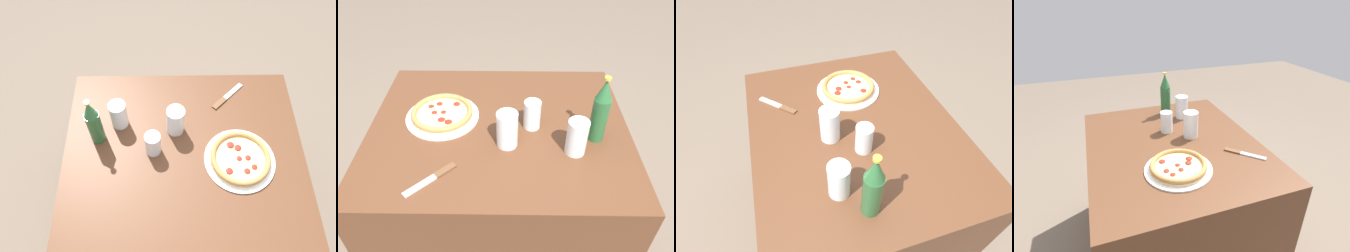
{
  "view_description": "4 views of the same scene",
  "coord_description": "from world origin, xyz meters",
  "views": [
    {
      "loc": [
        -0.08,
        -0.66,
        1.99
      ],
      "look_at": [
        -0.07,
        0.08,
        0.81
      ],
      "focal_mm": 35.0,
      "sensor_mm": 36.0,
      "label": 1
    },
    {
      "loc": [
        -0.04,
        1.03,
        1.57
      ],
      "look_at": [
        -0.03,
        0.11,
        0.81
      ],
      "focal_mm": 35.0,
      "sensor_mm": 36.0,
      "label": 2
    },
    {
      "loc": [
        -0.73,
        0.27,
        1.52
      ],
      "look_at": [
        -0.06,
        0.06,
        0.79
      ],
      "focal_mm": 28.0,
      "sensor_mm": 36.0,
      "label": 3
    },
    {
      "loc": [
        1.13,
        -0.35,
        1.42
      ],
      "look_at": [
        -0.07,
        0.08,
        0.78
      ],
      "focal_mm": 28.0,
      "sensor_mm": 36.0,
      "label": 4
    }
  ],
  "objects": [
    {
      "name": "glass_iced_tea",
      "position": [
        -0.13,
        0.01,
        0.78
      ],
      "size": [
        0.07,
        0.07,
        0.12
      ],
      "color": "white",
      "rests_on": "table"
    },
    {
      "name": "ground_plane",
      "position": [
        0.0,
        0.0,
        0.0
      ],
      "size": [
        8.0,
        8.0,
        0.0
      ],
      "primitive_type": "plane",
      "color": "#6B5B4C"
    },
    {
      "name": "knife",
      "position": [
        0.22,
        0.29,
        0.73
      ],
      "size": [
        0.16,
        0.16,
        0.01
      ],
      "color": "brown",
      "rests_on": "table"
    },
    {
      "name": "glass_water",
      "position": [
        -0.04,
        0.11,
        0.79
      ],
      "size": [
        0.08,
        0.08,
        0.14
      ],
      "color": "white",
      "rests_on": "table"
    },
    {
      "name": "table",
      "position": [
        0.0,
        0.0,
        0.36
      ],
      "size": [
        1.04,
        0.86,
        0.72
      ],
      "color": "#56331E",
      "rests_on": "ground_plane"
    },
    {
      "name": "pizza_pepperoni",
      "position": [
        0.24,
        -0.05,
        0.74
      ],
      "size": [
        0.3,
        0.3,
        0.04
      ],
      "color": "white",
      "rests_on": "table"
    },
    {
      "name": "beer_bottle",
      "position": [
        -0.38,
        0.07,
        0.85
      ],
      "size": [
        0.06,
        0.06,
        0.27
      ],
      "color": "#286033",
      "rests_on": "table"
    },
    {
      "name": "glass_lemonade",
      "position": [
        -0.29,
        0.15,
        0.78
      ],
      "size": [
        0.08,
        0.08,
        0.14
      ],
      "color": "white",
      "rests_on": "table"
    }
  ]
}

